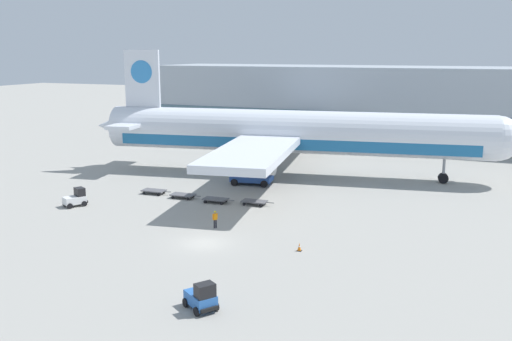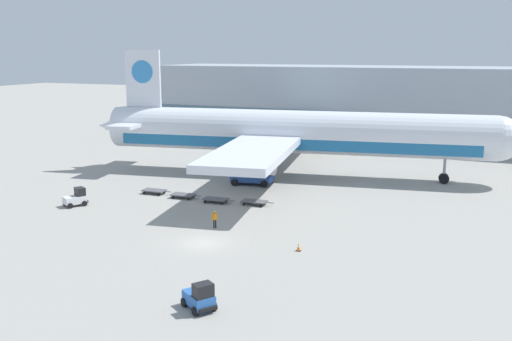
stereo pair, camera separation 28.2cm
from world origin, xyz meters
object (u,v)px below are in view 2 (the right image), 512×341
object	(u,v)px
traffic_cone_near	(299,247)
baggage_tug_foreground	(200,297)
baggage_dolly_second	(183,195)
baggage_dolly_trail	(254,202)
baggage_tug_far	(76,198)
baggage_dolly_lead	(154,191)
baggage_dolly_third	(216,199)
scissor_lift_loader	(252,170)
airplane_main	(288,133)
ground_crew_near	(215,218)

from	to	relation	value
traffic_cone_near	baggage_tug_foreground	bearing A→B (deg)	-100.72
baggage_dolly_second	baggage_dolly_trail	bearing A→B (deg)	0.64
traffic_cone_near	baggage_tug_far	bearing A→B (deg)	170.58
baggage_tug_foreground	baggage_dolly_lead	xyz separation A→B (m)	(-19.81, 25.73, -0.49)
baggage_dolly_third	baggage_dolly_trail	world-z (taller)	same
scissor_lift_loader	baggage_tug_far	world-z (taller)	scissor_lift_loader
baggage_dolly_lead	baggage_tug_far	bearing A→B (deg)	-124.69
baggage_dolly_second	scissor_lift_loader	bearing A→B (deg)	62.32
baggage_dolly_second	baggage_dolly_third	bearing A→B (deg)	-6.39
airplane_main	baggage_tug_foreground	size ratio (longest dim) A/B	20.56
baggage_tug_foreground	baggage_dolly_lead	world-z (taller)	baggage_tug_foreground
baggage_dolly_second	ground_crew_near	xyz separation A→B (m)	(8.52, -8.86, 0.63)
traffic_cone_near	baggage_dolly_second	bearing A→B (deg)	146.52
baggage_tug_foreground	baggage_tug_far	size ratio (longest dim) A/B	1.00
baggage_tug_foreground	baggage_dolly_third	xyz separation A→B (m)	(-11.16, 24.89, -0.49)
baggage_dolly_trail	ground_crew_near	distance (m)	9.30
airplane_main	baggage_tug_foreground	xyz separation A→B (m)	(8.36, -41.67, -4.96)
airplane_main	baggage_dolly_trail	distance (m)	17.01
baggage_tug_far	traffic_cone_near	world-z (taller)	baggage_tug_far
baggage_dolly_third	traffic_cone_near	world-z (taller)	traffic_cone_near
scissor_lift_loader	baggage_dolly_second	xyz separation A→B (m)	(-4.68, -9.73, -1.47)
baggage_tug_far	traffic_cone_near	distance (m)	27.78
airplane_main	baggage_dolly_third	bearing A→B (deg)	-108.29
baggage_dolly_trail	baggage_tug_foreground	bearing A→B (deg)	-77.32
baggage_dolly_second	baggage_dolly_third	xyz separation A→B (m)	(4.40, -0.34, 0.00)
airplane_main	baggage_dolly_lead	world-z (taller)	airplane_main
scissor_lift_loader	baggage_dolly_lead	xyz separation A→B (m)	(-8.93, -9.23, -1.47)
scissor_lift_loader	baggage_tug_far	bearing A→B (deg)	-138.06
airplane_main	traffic_cone_near	world-z (taller)	airplane_main
baggage_tug_foreground	traffic_cone_near	bearing A→B (deg)	114.00
traffic_cone_near	scissor_lift_loader	bearing A→B (deg)	121.70
baggage_dolly_lead	baggage_dolly_second	world-z (taller)	same
baggage_dolly_lead	baggage_dolly_trail	xyz separation A→B (m)	(13.10, -0.09, 0.00)
baggage_dolly_third	baggage_dolly_lead	bearing A→B (deg)	172.47
baggage_dolly_third	baggage_dolly_trail	bearing A→B (deg)	7.52
scissor_lift_loader	traffic_cone_near	size ratio (longest dim) A/B	7.95
scissor_lift_loader	ground_crew_near	distance (m)	19.01
airplane_main	baggage_tug_far	xyz separation A→B (m)	(-16.53, -23.84, -4.96)
airplane_main	baggage_dolly_trail	xyz separation A→B (m)	(1.65, -16.03, -5.45)
baggage_tug_far	baggage_dolly_second	size ratio (longest dim) A/B	0.76
baggage_dolly_trail	traffic_cone_near	bearing A→B (deg)	-55.25
baggage_dolly_second	ground_crew_near	bearing A→B (deg)	-48.12
traffic_cone_near	airplane_main	bearing A→B (deg)	110.96
ground_crew_near	baggage_dolly_second	bearing A→B (deg)	-102.74
scissor_lift_loader	baggage_dolly_trail	xyz separation A→B (m)	(4.17, -9.33, -1.47)
baggage_tug_foreground	ground_crew_near	distance (m)	17.82
airplane_main	baggage_tug_far	bearing A→B (deg)	-133.53
scissor_lift_loader	traffic_cone_near	distance (m)	25.53
baggage_tug_foreground	baggage_tug_far	bearing A→B (deg)	179.11
baggage_dolly_second	baggage_tug_foreground	bearing A→B (deg)	-60.32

